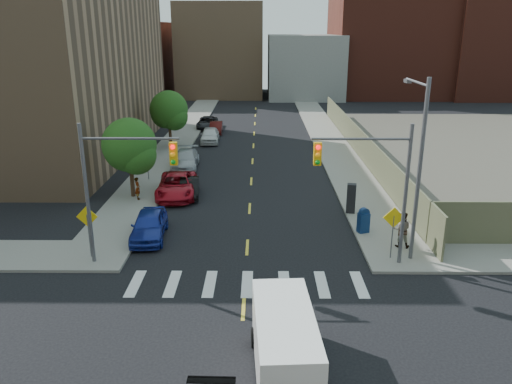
{
  "coord_description": "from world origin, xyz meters",
  "views": [
    {
      "loc": [
        0.68,
        -16.21,
        11.07
      ],
      "look_at": [
        0.44,
        11.33,
        2.0
      ],
      "focal_mm": 35.0,
      "sensor_mm": 36.0,
      "label": 1
    }
  ],
  "objects_px": {
    "parked_car_blue": "(149,225)",
    "parked_car_red": "(177,185)",
    "parked_car_silver": "(186,160)",
    "pedestrian_west": "(138,188)",
    "cargo_van": "(284,340)",
    "pedestrian_east": "(402,230)",
    "parked_car_grey": "(207,122)",
    "parked_car_maroon": "(216,128)",
    "parked_car_black": "(190,187)",
    "mailbox": "(364,220)",
    "payphone": "(351,198)",
    "parked_car_white": "(210,135)"
  },
  "relations": [
    {
      "from": "parked_car_blue",
      "to": "pedestrian_east",
      "type": "distance_m",
      "value": 13.57
    },
    {
      "from": "payphone",
      "to": "pedestrian_east",
      "type": "height_order",
      "value": "pedestrian_east"
    },
    {
      "from": "payphone",
      "to": "pedestrian_west",
      "type": "xyz_separation_m",
      "value": [
        -13.79,
        2.4,
        -0.16
      ]
    },
    {
      "from": "parked_car_maroon",
      "to": "mailbox",
      "type": "relative_size",
      "value": 2.67
    },
    {
      "from": "parked_car_blue",
      "to": "parked_car_red",
      "type": "xyz_separation_m",
      "value": [
        0.37,
        7.26,
        0.02
      ]
    },
    {
      "from": "pedestrian_east",
      "to": "payphone",
      "type": "bearing_deg",
      "value": -57.7
    },
    {
      "from": "parked_car_maroon",
      "to": "parked_car_blue",
      "type": "bearing_deg",
      "value": -93.46
    },
    {
      "from": "parked_car_white",
      "to": "pedestrian_east",
      "type": "height_order",
      "value": "pedestrian_east"
    },
    {
      "from": "payphone",
      "to": "parked_car_white",
      "type": "bearing_deg",
      "value": 128.19
    },
    {
      "from": "parked_car_blue",
      "to": "parked_car_grey",
      "type": "distance_m",
      "value": 31.96
    },
    {
      "from": "parked_car_red",
      "to": "cargo_van",
      "type": "relative_size",
      "value": 1.09
    },
    {
      "from": "parked_car_grey",
      "to": "pedestrian_east",
      "type": "distance_m",
      "value": 35.99
    },
    {
      "from": "parked_car_black",
      "to": "parked_car_grey",
      "type": "xyz_separation_m",
      "value": [
        -1.3,
        24.68,
        0.04
      ]
    },
    {
      "from": "parked_car_silver",
      "to": "pedestrian_west",
      "type": "height_order",
      "value": "pedestrian_west"
    },
    {
      "from": "parked_car_grey",
      "to": "parked_car_maroon",
      "type": "bearing_deg",
      "value": -66.54
    },
    {
      "from": "payphone",
      "to": "parked_car_silver",
      "type": "bearing_deg",
      "value": 148.32
    },
    {
      "from": "parked_car_maroon",
      "to": "parked_car_grey",
      "type": "relative_size",
      "value": 0.82
    },
    {
      "from": "parked_car_silver",
      "to": "pedestrian_east",
      "type": "distance_m",
      "value": 20.82
    },
    {
      "from": "parked_car_silver",
      "to": "mailbox",
      "type": "height_order",
      "value": "mailbox"
    },
    {
      "from": "parked_car_silver",
      "to": "parked_car_grey",
      "type": "bearing_deg",
      "value": 87.76
    },
    {
      "from": "parked_car_red",
      "to": "parked_car_white",
      "type": "height_order",
      "value": "parked_car_red"
    },
    {
      "from": "parked_car_blue",
      "to": "parked_car_grey",
      "type": "height_order",
      "value": "parked_car_blue"
    },
    {
      "from": "parked_car_grey",
      "to": "parked_car_black",
      "type": "bearing_deg",
      "value": -86.55
    },
    {
      "from": "parked_car_blue",
      "to": "parked_car_black",
      "type": "relative_size",
      "value": 1.19
    },
    {
      "from": "parked_car_black",
      "to": "parked_car_silver",
      "type": "bearing_deg",
      "value": 94.44
    },
    {
      "from": "parked_car_blue",
      "to": "cargo_van",
      "type": "xyz_separation_m",
      "value": [
        6.93,
        -11.24,
        0.44
      ]
    },
    {
      "from": "parked_car_silver",
      "to": "parked_car_white",
      "type": "xyz_separation_m",
      "value": [
        1.06,
        9.8,
        0.03
      ]
    },
    {
      "from": "cargo_van",
      "to": "pedestrian_east",
      "type": "height_order",
      "value": "cargo_van"
    },
    {
      "from": "pedestrian_west",
      "to": "parked_car_grey",
      "type": "bearing_deg",
      "value": -24.38
    },
    {
      "from": "parked_car_silver",
      "to": "pedestrian_west",
      "type": "distance_m",
      "value": 8.55
    },
    {
      "from": "mailbox",
      "to": "pedestrian_east",
      "type": "xyz_separation_m",
      "value": [
        1.58,
        -1.95,
        0.26
      ]
    },
    {
      "from": "parked_car_silver",
      "to": "parked_car_grey",
      "type": "xyz_separation_m",
      "value": [
        0.0,
        17.54,
        -0.09
      ]
    },
    {
      "from": "pedestrian_east",
      "to": "cargo_van",
      "type": "bearing_deg",
      "value": 69.67
    },
    {
      "from": "payphone",
      "to": "pedestrian_east",
      "type": "xyz_separation_m",
      "value": [
        1.75,
        -5.09,
        0.03
      ]
    },
    {
      "from": "parked_car_blue",
      "to": "cargo_van",
      "type": "height_order",
      "value": "cargo_van"
    },
    {
      "from": "cargo_van",
      "to": "parked_car_maroon",
      "type": "bearing_deg",
      "value": 94.77
    },
    {
      "from": "parked_car_maroon",
      "to": "mailbox",
      "type": "xyz_separation_m",
      "value": [
        10.67,
        -28.33,
        0.22
      ]
    },
    {
      "from": "parked_car_silver",
      "to": "pedestrian_west",
      "type": "bearing_deg",
      "value": -105.73
    },
    {
      "from": "parked_car_blue",
      "to": "parked_car_silver",
      "type": "distance_m",
      "value": 14.42
    },
    {
      "from": "parked_car_white",
      "to": "mailbox",
      "type": "xyz_separation_m",
      "value": [
        10.91,
        -23.65,
        0.08
      ]
    },
    {
      "from": "parked_car_red",
      "to": "parked_car_silver",
      "type": "height_order",
      "value": "parked_car_red"
    },
    {
      "from": "parked_car_black",
      "to": "parked_car_maroon",
      "type": "relative_size",
      "value": 0.96
    },
    {
      "from": "parked_car_grey",
      "to": "pedestrian_east",
      "type": "xyz_separation_m",
      "value": [
        13.55,
        -33.34,
        0.46
      ]
    },
    {
      "from": "parked_car_black",
      "to": "pedestrian_east",
      "type": "bearing_deg",
      "value": -41.11
    },
    {
      "from": "pedestrian_west",
      "to": "parked_car_silver",
      "type": "bearing_deg",
      "value": -33.46
    },
    {
      "from": "parked_car_grey",
      "to": "pedestrian_west",
      "type": "height_order",
      "value": "pedestrian_west"
    },
    {
      "from": "parked_car_red",
      "to": "pedestrian_east",
      "type": "distance_m",
      "value": 15.72
    },
    {
      "from": "parked_car_maroon",
      "to": "cargo_van",
      "type": "distance_m",
      "value": 40.54
    },
    {
      "from": "parked_car_red",
      "to": "pedestrian_west",
      "type": "bearing_deg",
      "value": -158.46
    },
    {
      "from": "parked_car_white",
      "to": "payphone",
      "type": "height_order",
      "value": "payphone"
    }
  ]
}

